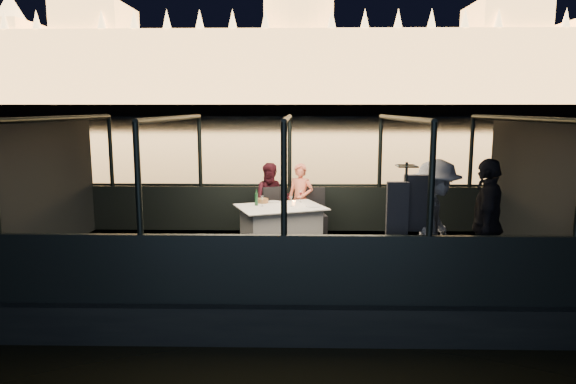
{
  "coord_description": "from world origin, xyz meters",
  "views": [
    {
      "loc": [
        0.18,
        -8.21,
        2.96
      ],
      "look_at": [
        0.0,
        0.4,
        1.55
      ],
      "focal_mm": 32.0,
      "sensor_mm": 36.0,
      "label": 1
    }
  ],
  "objects_px": {
    "dining_table_central": "(281,228)",
    "person_man_maroon": "(272,198)",
    "chair_port_right": "(314,216)",
    "coat_stand": "(404,229)",
    "passenger_stripe": "(435,227)",
    "passenger_dark": "(486,228)",
    "chair_port_left": "(274,216)",
    "person_woman_coral": "(300,198)",
    "wine_bottle": "(256,197)"
  },
  "relations": [
    {
      "from": "chair_port_right",
      "to": "passenger_stripe",
      "type": "height_order",
      "value": "passenger_stripe"
    },
    {
      "from": "dining_table_central",
      "to": "coat_stand",
      "type": "relative_size",
      "value": 0.82
    },
    {
      "from": "person_man_maroon",
      "to": "passenger_dark",
      "type": "relative_size",
      "value": 0.79
    },
    {
      "from": "person_man_maroon",
      "to": "chair_port_left",
      "type": "bearing_deg",
      "value": -82.97
    },
    {
      "from": "dining_table_central",
      "to": "coat_stand",
      "type": "distance_m",
      "value": 2.82
    },
    {
      "from": "person_man_maroon",
      "to": "chair_port_right",
      "type": "bearing_deg",
      "value": -17.83
    },
    {
      "from": "person_woman_coral",
      "to": "wine_bottle",
      "type": "height_order",
      "value": "person_woman_coral"
    },
    {
      "from": "passenger_stripe",
      "to": "passenger_dark",
      "type": "bearing_deg",
      "value": -70.96
    },
    {
      "from": "chair_port_left",
      "to": "person_woman_coral",
      "type": "bearing_deg",
      "value": 3.67
    },
    {
      "from": "dining_table_central",
      "to": "person_man_maroon",
      "type": "height_order",
      "value": "person_man_maroon"
    },
    {
      "from": "chair_port_left",
      "to": "coat_stand",
      "type": "distance_m",
      "value": 3.42
    },
    {
      "from": "person_man_maroon",
      "to": "passenger_stripe",
      "type": "bearing_deg",
      "value": -51.81
    },
    {
      "from": "chair_port_right",
      "to": "dining_table_central",
      "type": "bearing_deg",
      "value": -140.05
    },
    {
      "from": "passenger_dark",
      "to": "wine_bottle",
      "type": "height_order",
      "value": "passenger_dark"
    },
    {
      "from": "chair_port_left",
      "to": "chair_port_right",
      "type": "height_order",
      "value": "chair_port_left"
    },
    {
      "from": "passenger_dark",
      "to": "wine_bottle",
      "type": "relative_size",
      "value": 6.47
    },
    {
      "from": "coat_stand",
      "to": "person_woman_coral",
      "type": "relative_size",
      "value": 1.25
    },
    {
      "from": "wine_bottle",
      "to": "chair_port_right",
      "type": "bearing_deg",
      "value": 31.98
    },
    {
      "from": "person_man_maroon",
      "to": "wine_bottle",
      "type": "height_order",
      "value": "person_man_maroon"
    },
    {
      "from": "coat_stand",
      "to": "passenger_stripe",
      "type": "height_order",
      "value": "coat_stand"
    },
    {
      "from": "chair_port_left",
      "to": "passenger_stripe",
      "type": "xyz_separation_m",
      "value": [
        2.34,
        -2.5,
        0.4
      ]
    },
    {
      "from": "person_woman_coral",
      "to": "person_man_maroon",
      "type": "distance_m",
      "value": 0.56
    },
    {
      "from": "dining_table_central",
      "to": "passenger_dark",
      "type": "bearing_deg",
      "value": -33.83
    },
    {
      "from": "person_woman_coral",
      "to": "passenger_dark",
      "type": "distance_m",
      "value": 3.79
    },
    {
      "from": "dining_table_central",
      "to": "person_woman_coral",
      "type": "xyz_separation_m",
      "value": [
        0.35,
        0.9,
        0.36
      ]
    },
    {
      "from": "dining_table_central",
      "to": "person_woman_coral",
      "type": "distance_m",
      "value": 1.03
    },
    {
      "from": "dining_table_central",
      "to": "passenger_stripe",
      "type": "distance_m",
      "value": 2.91
    },
    {
      "from": "chair_port_right",
      "to": "passenger_dark",
      "type": "relative_size",
      "value": 0.52
    },
    {
      "from": "coat_stand",
      "to": "chair_port_right",
      "type": "bearing_deg",
      "value": 110.57
    },
    {
      "from": "person_woman_coral",
      "to": "dining_table_central",
      "type": "bearing_deg",
      "value": -91.03
    },
    {
      "from": "chair_port_right",
      "to": "wine_bottle",
      "type": "bearing_deg",
      "value": -158.87
    },
    {
      "from": "dining_table_central",
      "to": "coat_stand",
      "type": "height_order",
      "value": "coat_stand"
    },
    {
      "from": "person_man_maroon",
      "to": "wine_bottle",
      "type": "xyz_separation_m",
      "value": [
        -0.22,
        -0.87,
        0.17
      ]
    },
    {
      "from": "dining_table_central",
      "to": "person_man_maroon",
      "type": "distance_m",
      "value": 1.05
    },
    {
      "from": "chair_port_left",
      "to": "coat_stand",
      "type": "xyz_separation_m",
      "value": [
        1.86,
        -2.84,
        0.45
      ]
    },
    {
      "from": "dining_table_central",
      "to": "chair_port_left",
      "type": "bearing_deg",
      "value": 103.52
    },
    {
      "from": "person_woman_coral",
      "to": "wine_bottle",
      "type": "distance_m",
      "value": 1.14
    },
    {
      "from": "chair_port_left",
      "to": "coat_stand",
      "type": "height_order",
      "value": "coat_stand"
    },
    {
      "from": "passenger_stripe",
      "to": "passenger_dark",
      "type": "distance_m",
      "value": 0.69
    },
    {
      "from": "chair_port_left",
      "to": "coat_stand",
      "type": "relative_size",
      "value": 0.55
    },
    {
      "from": "dining_table_central",
      "to": "passenger_dark",
      "type": "distance_m",
      "value": 3.49
    },
    {
      "from": "chair_port_left",
      "to": "person_woman_coral",
      "type": "height_order",
      "value": "person_woman_coral"
    },
    {
      "from": "passenger_dark",
      "to": "person_woman_coral",
      "type": "bearing_deg",
      "value": -115.69
    },
    {
      "from": "person_man_maroon",
      "to": "dining_table_central",
      "type": "bearing_deg",
      "value": -80.06
    },
    {
      "from": "passenger_stripe",
      "to": "person_man_maroon",
      "type": "bearing_deg",
      "value": 65.18
    },
    {
      "from": "dining_table_central",
      "to": "person_woman_coral",
      "type": "relative_size",
      "value": 1.02
    },
    {
      "from": "chair_port_left",
      "to": "wine_bottle",
      "type": "distance_m",
      "value": 0.77
    },
    {
      "from": "chair_port_left",
      "to": "passenger_dark",
      "type": "height_order",
      "value": "passenger_dark"
    },
    {
      "from": "passenger_dark",
      "to": "person_man_maroon",
      "type": "bearing_deg",
      "value": -110.63
    },
    {
      "from": "person_woman_coral",
      "to": "chair_port_left",
      "type": "bearing_deg",
      "value": -132.5
    }
  ]
}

